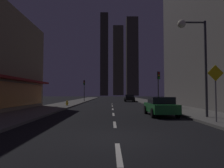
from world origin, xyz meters
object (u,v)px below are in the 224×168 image
car_parked_far (129,98)px  car_parked_near (160,106)px  traffic_light_near_right (158,81)px  fire_hydrant_far_left (67,103)px  traffic_light_far_left (84,86)px  pedestrian_crossing_sign (216,88)px  street_lamp_right (193,44)px

car_parked_far → car_parked_near: bearing=-90.0°
traffic_light_near_right → fire_hydrant_far_left: bearing=168.9°
car_parked_near → traffic_light_far_left: traffic_light_far_left is taller
car_parked_near → pedestrian_crossing_sign: 4.89m
car_parked_near → traffic_light_far_left: size_ratio=1.01×
car_parked_far → traffic_light_near_right: bearing=-83.6°
car_parked_far → street_lamp_right: 27.53m
traffic_light_near_right → street_lamp_right: size_ratio=0.64×
car_parked_far → pedestrian_crossing_sign: 29.51m
fire_hydrant_far_left → street_lamp_right: street_lamp_right is taller
car_parked_near → pedestrian_crossing_sign: bearing=-65.0°
pedestrian_crossing_sign → car_parked_near: bearing=115.0°
car_parked_near → fire_hydrant_far_left: car_parked_near is taller
car_parked_far → traffic_light_near_right: size_ratio=1.01×
fire_hydrant_far_left → street_lamp_right: 17.50m
car_parked_near → car_parked_far: bearing=90.0°
car_parked_far → street_lamp_right: size_ratio=0.64×
traffic_light_near_right → traffic_light_far_left: size_ratio=1.00×
fire_hydrant_far_left → pedestrian_crossing_sign: 18.84m
street_lamp_right → pedestrian_crossing_sign: 3.82m
traffic_light_near_right → pedestrian_crossing_sign: 12.66m
car_parked_far → street_lamp_right: (1.78, -27.13, 4.33)m
car_parked_near → street_lamp_right: size_ratio=0.64×
traffic_light_near_right → traffic_light_far_left: bearing=124.9°
traffic_light_far_left → pedestrian_crossing_sign: size_ratio=1.33×
traffic_light_far_left → fire_hydrant_far_left: bearing=-91.7°
car_parked_near → car_parked_far: same height
traffic_light_far_left → street_lamp_right: street_lamp_right is taller
fire_hydrant_far_left → pedestrian_crossing_sign: bearing=-52.2°
traffic_light_near_right → pedestrian_crossing_sign: size_ratio=1.33×
car_parked_near → traffic_light_near_right: size_ratio=1.01×
traffic_light_near_right → pedestrian_crossing_sign: traffic_light_near_right is taller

